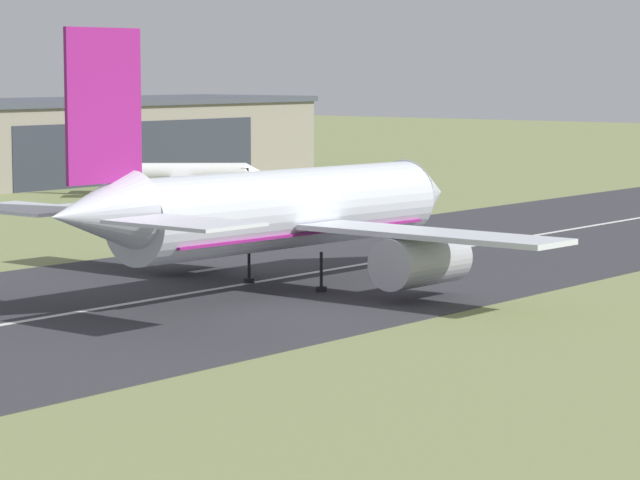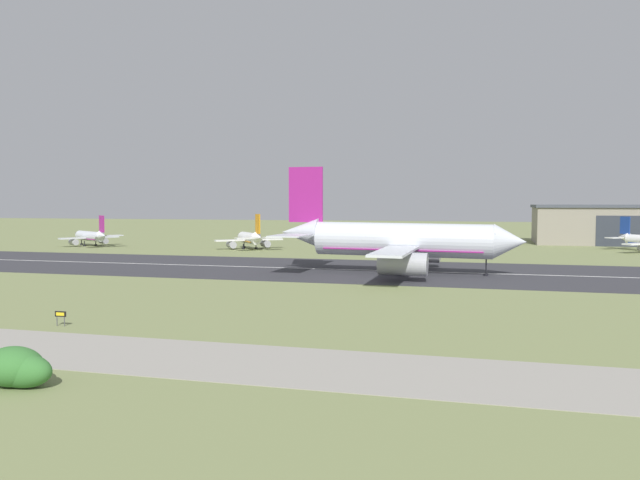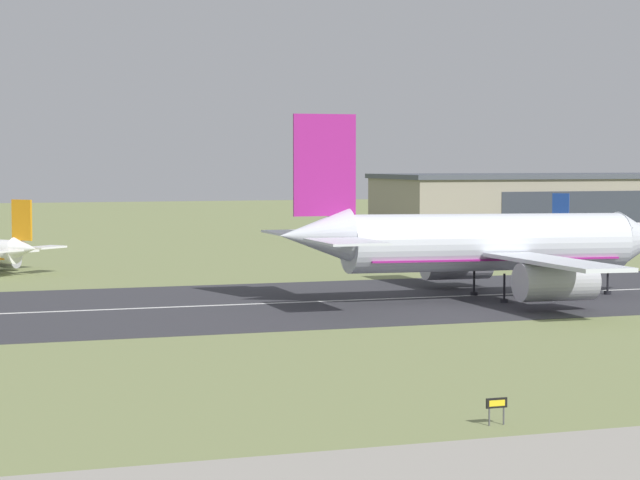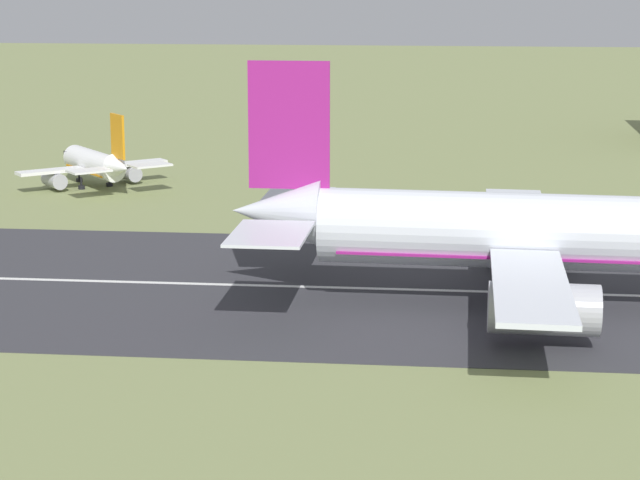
% 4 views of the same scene
% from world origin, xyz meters
% --- Properties ---
extents(ground_plane, '(749.28, 749.28, 0.00)m').
position_xyz_m(ground_plane, '(0.00, 47.77, 0.00)').
color(ground_plane, '#7A8451').
extents(runway_strip, '(509.28, 41.42, 0.06)m').
position_xyz_m(runway_strip, '(0.00, 95.55, 0.03)').
color(runway_strip, '#333338').
rests_on(runway_strip, ground_plane).
extents(runway_centreline, '(458.35, 0.70, 0.01)m').
position_xyz_m(runway_centreline, '(0.00, 95.55, 0.07)').
color(runway_centreline, silver).
rests_on(runway_centreline, runway_strip).
extents(taxiway_road, '(381.96, 11.84, 0.05)m').
position_xyz_m(taxiway_road, '(0.00, 25.12, 0.03)').
color(taxiway_road, gray).
rests_on(taxiway_road, ground_plane).
extents(hangar_building, '(83.39, 27.04, 12.36)m').
position_xyz_m(hangar_building, '(102.16, 191.74, 6.20)').
color(hangar_building, gray).
rests_on(hangar_building, ground_plane).
extents(airplane_landing, '(44.93, 48.08, 19.73)m').
position_xyz_m(airplane_landing, '(31.01, 91.99, 5.96)').
color(airplane_landing, silver).
rests_on(airplane_landing, ground_plane).
extents(airplane_parked_east, '(22.71, 22.74, 9.16)m').
position_xyz_m(airplane_parked_east, '(89.40, 159.26, 2.79)').
color(airplane_parked_east, white).
rests_on(airplane_parked_east, ground_plane).
extents(runway_sign, '(1.29, 0.13, 1.56)m').
position_xyz_m(runway_sign, '(3.16, 34.03, 1.14)').
color(runway_sign, '#4C4C51').
rests_on(runway_sign, ground_plane).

